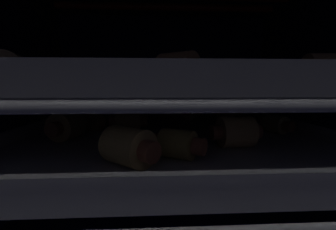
{
  "coord_description": "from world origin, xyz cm",
  "views": [
    {
      "loc": [
        -1.95,
        -32.28,
        20.18
      ],
      "look_at": [
        0.0,
        4.01,
        15.53
      ],
      "focal_mm": 24.55,
      "sensor_mm": 36.0,
      "label": 1
    }
  ],
  "objects_px": {
    "baking_tray_upper": "(170,87)",
    "oven_rack_upper": "(170,93)",
    "oven_rack_lower": "(169,141)",
    "pig_in_blanket_upper_11": "(259,76)",
    "pig_in_blanket_lower_9": "(129,120)",
    "pig_in_blanket_upper_1": "(124,77)",
    "pig_in_blanket_upper_2": "(10,69)",
    "pig_in_blanket_upper_5": "(158,77)",
    "pig_in_blanket_upper_6": "(144,77)",
    "pig_in_blanket_lower_3": "(275,124)",
    "pig_in_blanket_upper_7": "(174,69)",
    "pig_in_blanket_upper_8": "(321,70)",
    "pig_in_blanket_upper_9": "(187,73)",
    "pig_in_blanket_upper_10": "(228,78)",
    "pig_in_blanket_lower_1": "(223,112)",
    "pig_in_blanket_lower_6": "(128,146)",
    "baking_tray_lower": "(169,134)",
    "pig_in_blanket_upper_4": "(51,76)",
    "pig_in_blanket_lower_5": "(192,110)",
    "pig_in_blanket_lower_0": "(66,126)",
    "pig_in_blanket_lower_8": "(230,113)",
    "pig_in_blanket_lower_7": "(178,144)",
    "pig_in_blanket_upper_0": "(96,73)",
    "pig_in_blanket_upper_3": "(81,76)",
    "pig_in_blanket_lower_2": "(89,122)",
    "pig_in_blanket_lower_4": "(236,132)"
  },
  "relations": [
    {
      "from": "oven_rack_upper",
      "to": "pig_in_blanket_upper_0",
      "type": "xyz_separation_m",
      "value": [
        -0.08,
        -0.08,
        0.02
      ]
    },
    {
      "from": "pig_in_blanket_lower_1",
      "to": "oven_rack_upper",
      "type": "bearing_deg",
      "value": -132.75
    },
    {
      "from": "pig_in_blanket_lower_2",
      "to": "pig_in_blanket_upper_3",
      "type": "height_order",
      "value": "pig_in_blanket_upper_3"
    },
    {
      "from": "baking_tray_upper",
      "to": "pig_in_blanket_upper_7",
      "type": "height_order",
      "value": "pig_in_blanket_upper_7"
    },
    {
      "from": "baking_tray_lower",
      "to": "pig_in_blanket_upper_2",
      "type": "bearing_deg",
      "value": -144.01
    },
    {
      "from": "pig_in_blanket_upper_9",
      "to": "pig_in_blanket_upper_10",
      "type": "relative_size",
      "value": 1.04
    },
    {
      "from": "pig_in_blanket_lower_6",
      "to": "pig_in_blanket_lower_9",
      "type": "distance_m",
      "value": 0.14
    },
    {
      "from": "baking_tray_lower",
      "to": "pig_in_blanket_upper_11",
      "type": "xyz_separation_m",
      "value": [
        0.13,
        0.01,
        0.08
      ]
    },
    {
      "from": "oven_rack_lower",
      "to": "pig_in_blanket_lower_3",
      "type": "height_order",
      "value": "pig_in_blanket_lower_3"
    },
    {
      "from": "pig_in_blanket_lower_5",
      "to": "pig_in_blanket_upper_1",
      "type": "height_order",
      "value": "pig_in_blanket_upper_1"
    },
    {
      "from": "pig_in_blanket_lower_6",
      "to": "pig_in_blanket_upper_7",
      "type": "distance_m",
      "value": 0.08
    },
    {
      "from": "pig_in_blanket_lower_8",
      "to": "pig_in_blanket_lower_6",
      "type": "bearing_deg",
      "value": -125.96
    },
    {
      "from": "baking_tray_lower",
      "to": "pig_in_blanket_lower_8",
      "type": "relative_size",
      "value": 7.68
    },
    {
      "from": "pig_in_blanket_upper_11",
      "to": "pig_in_blanket_lower_5",
      "type": "bearing_deg",
      "value": 124.36
    },
    {
      "from": "pig_in_blanket_upper_11",
      "to": "pig_in_blanket_lower_3",
      "type": "bearing_deg",
      "value": -59.07
    },
    {
      "from": "pig_in_blanket_lower_1",
      "to": "pig_in_blanket_upper_4",
      "type": "bearing_deg",
      "value": -155.22
    },
    {
      "from": "oven_rack_lower",
      "to": "pig_in_blanket_lower_0",
      "type": "height_order",
      "value": "pig_in_blanket_lower_0"
    },
    {
      "from": "pig_in_blanket_lower_3",
      "to": "pig_in_blanket_lower_4",
      "type": "relative_size",
      "value": 0.96
    },
    {
      "from": "pig_in_blanket_lower_9",
      "to": "pig_in_blanket_upper_0",
      "type": "xyz_separation_m",
      "value": [
        -0.02,
        -0.09,
        0.06
      ]
    },
    {
      "from": "pig_in_blanket_lower_3",
      "to": "pig_in_blanket_lower_4",
      "type": "xyz_separation_m",
      "value": [
        -0.08,
        -0.07,
        0.0
      ]
    },
    {
      "from": "pig_in_blanket_lower_1",
      "to": "pig_in_blanket_lower_3",
      "type": "distance_m",
      "value": 0.14
    },
    {
      "from": "pig_in_blanket_lower_1",
      "to": "pig_in_blanket_upper_1",
      "type": "xyz_separation_m",
      "value": [
        -0.19,
        -0.03,
        0.07
      ]
    },
    {
      "from": "pig_in_blanket_upper_6",
      "to": "pig_in_blanket_upper_10",
      "type": "bearing_deg",
      "value": 19.39
    },
    {
      "from": "pig_in_blanket_upper_5",
      "to": "pig_in_blanket_upper_11",
      "type": "distance_m",
      "value": 0.18
    },
    {
      "from": "pig_in_blanket_lower_7",
      "to": "pig_in_blanket_upper_10",
      "type": "bearing_deg",
      "value": 63.06
    },
    {
      "from": "pig_in_blanket_upper_7",
      "to": "pig_in_blanket_upper_8",
      "type": "relative_size",
      "value": 1.0
    },
    {
      "from": "pig_in_blanket_upper_6",
      "to": "pig_in_blanket_lower_3",
      "type": "bearing_deg",
      "value": -20.39
    },
    {
      "from": "pig_in_blanket_lower_7",
      "to": "pig_in_blanket_lower_9",
      "type": "bearing_deg",
      "value": 115.57
    },
    {
      "from": "pig_in_blanket_lower_1",
      "to": "oven_rack_upper",
      "type": "xyz_separation_m",
      "value": [
        -0.11,
        -0.12,
        0.04
      ]
    },
    {
      "from": "oven_rack_upper",
      "to": "pig_in_blanket_upper_11",
      "type": "relative_size",
      "value": 8.66
    },
    {
      "from": "pig_in_blanket_upper_0",
      "to": "pig_in_blanket_upper_10",
      "type": "height_order",
      "value": "pig_in_blanket_upper_10"
    },
    {
      "from": "baking_tray_lower",
      "to": "pig_in_blanket_lower_4",
      "type": "height_order",
      "value": "pig_in_blanket_lower_4"
    },
    {
      "from": "pig_in_blanket_upper_10",
      "to": "pig_in_blanket_upper_8",
      "type": "bearing_deg",
      "value": -82.97
    },
    {
      "from": "pig_in_blanket_upper_3",
      "to": "pig_in_blanket_upper_9",
      "type": "bearing_deg",
      "value": -31.08
    },
    {
      "from": "oven_rack_lower",
      "to": "pig_in_blanket_upper_11",
      "type": "relative_size",
      "value": 8.66
    },
    {
      "from": "pig_in_blanket_lower_1",
      "to": "pig_in_blanket_upper_5",
      "type": "distance_m",
      "value": 0.15
    },
    {
      "from": "baking_tray_upper",
      "to": "oven_rack_upper",
      "type": "bearing_deg",
      "value": 90.0
    },
    {
      "from": "pig_in_blanket_lower_8",
      "to": "pig_in_blanket_upper_9",
      "type": "distance_m",
      "value": 0.16
    },
    {
      "from": "pig_in_blanket_lower_9",
      "to": "pig_in_blanket_upper_1",
      "type": "xyz_separation_m",
      "value": [
        -0.02,
        0.09,
        0.06
      ]
    },
    {
      "from": "oven_rack_lower",
      "to": "pig_in_blanket_upper_4",
      "type": "distance_m",
      "value": 0.18
    },
    {
      "from": "pig_in_blanket_upper_1",
      "to": "pig_in_blanket_upper_7",
      "type": "xyz_separation_m",
      "value": [
        0.07,
        -0.21,
        -0.0
      ]
    },
    {
      "from": "pig_in_blanket_upper_6",
      "to": "pig_in_blanket_upper_7",
      "type": "distance_m",
      "value": 0.18
    },
    {
      "from": "pig_in_blanket_upper_4",
      "to": "pig_in_blanket_upper_7",
      "type": "height_order",
      "value": "pig_in_blanket_upper_7"
    },
    {
      "from": "pig_in_blanket_upper_9",
      "to": "pig_in_blanket_upper_11",
      "type": "distance_m",
      "value": 0.12
    },
    {
      "from": "oven_rack_upper",
      "to": "baking_tray_lower",
      "type": "bearing_deg",
      "value": -90.0
    },
    {
      "from": "pig_in_blanket_upper_7",
      "to": "pig_in_blanket_upper_11",
      "type": "xyz_separation_m",
      "value": [
        0.14,
        0.13,
        -0.0
      ]
    },
    {
      "from": "baking_tray_lower",
      "to": "pig_in_blanket_upper_3",
      "type": "relative_size",
      "value": 7.77
    },
    {
      "from": "pig_in_blanket_lower_9",
      "to": "pig_in_blanket_upper_8",
      "type": "xyz_separation_m",
      "value": [
        0.2,
        -0.1,
        0.06
      ]
    },
    {
      "from": "pig_in_blanket_lower_5",
      "to": "pig_in_blanket_upper_10",
      "type": "bearing_deg",
      "value": -14.93
    },
    {
      "from": "pig_in_blanket_upper_2",
      "to": "pig_in_blanket_upper_5",
      "type": "xyz_separation_m",
      "value": [
        0.13,
        0.21,
        0.0
      ]
    }
  ]
}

